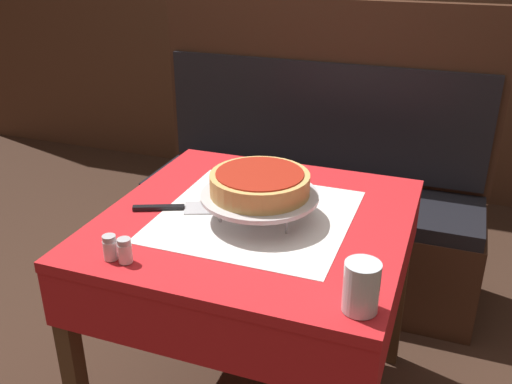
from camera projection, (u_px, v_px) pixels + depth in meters
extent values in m
cube|color=red|center=(256.00, 220.00, 1.66)|extent=(0.87, 0.87, 0.03)
cube|color=white|center=(256.00, 215.00, 1.65)|extent=(0.54, 0.54, 0.00)
cube|color=red|center=(256.00, 249.00, 1.70)|extent=(0.86, 0.86, 0.16)
cube|color=#4C331E|center=(74.00, 375.00, 1.60)|extent=(0.05, 0.05, 0.70)
cube|color=#4C331E|center=(197.00, 243.00, 2.28)|extent=(0.05, 0.05, 0.70)
cube|color=#4C331E|center=(400.00, 281.00, 2.03)|extent=(0.05, 0.05, 0.70)
cube|color=#1E6B33|center=(301.00, 89.00, 3.02)|extent=(0.63, 0.63, 0.03)
cube|color=white|center=(301.00, 86.00, 3.01)|extent=(0.39, 0.39, 0.00)
cube|color=#1E6B33|center=(301.00, 107.00, 3.06)|extent=(0.63, 0.63, 0.17)
cube|color=#4C331E|center=(233.00, 165.00, 3.02)|extent=(0.05, 0.05, 0.71)
cube|color=#4C331E|center=(337.00, 180.00, 2.84)|extent=(0.05, 0.05, 0.71)
cube|color=#4C331E|center=(268.00, 133.00, 3.50)|extent=(0.05, 0.05, 0.71)
cube|color=#4C331E|center=(359.00, 144.00, 3.32)|extent=(0.05, 0.05, 0.71)
cube|color=#3D2316|center=(307.00, 242.00, 2.57)|extent=(1.46, 0.45, 0.42)
cube|color=black|center=(309.00, 194.00, 2.47)|extent=(1.43, 0.44, 0.06)
cube|color=#3D2316|center=(325.00, 90.00, 2.47)|extent=(1.46, 0.06, 0.76)
cube|color=black|center=(321.00, 119.00, 2.48)|extent=(1.40, 0.02, 0.49)
cylinder|color=#ADADB2|center=(272.00, 193.00, 1.72)|extent=(0.01, 0.01, 0.06)
cylinder|color=#ADADB2|center=(220.00, 212.00, 1.60)|extent=(0.01, 0.01, 0.06)
cylinder|color=#ADADB2|center=(287.00, 223.00, 1.54)|extent=(0.01, 0.01, 0.06)
cylinder|color=#ADADB2|center=(260.00, 200.00, 1.61)|extent=(0.23, 0.23, 0.01)
cylinder|color=silver|center=(260.00, 198.00, 1.61)|extent=(0.32, 0.32, 0.01)
cylinder|color=silver|center=(260.00, 195.00, 1.60)|extent=(0.34, 0.34, 0.01)
cylinder|color=tan|center=(260.00, 184.00, 1.59)|extent=(0.28, 0.28, 0.06)
cylinder|color=#A82314|center=(260.00, 174.00, 1.58)|extent=(0.25, 0.25, 0.01)
cube|color=#BCBCC1|center=(201.00, 208.00, 1.69)|extent=(0.12, 0.11, 0.00)
cube|color=black|center=(159.00, 208.00, 1.68)|extent=(0.15, 0.08, 0.01)
cylinder|color=silver|center=(361.00, 287.00, 1.22)|extent=(0.08, 0.08, 0.12)
cylinder|color=silver|center=(110.00, 250.00, 1.42)|extent=(0.04, 0.04, 0.05)
cylinder|color=#B7B7BC|center=(109.00, 238.00, 1.41)|extent=(0.03, 0.03, 0.01)
cylinder|color=silver|center=(125.00, 253.00, 1.41)|extent=(0.04, 0.04, 0.05)
cylinder|color=#B7B7BC|center=(124.00, 241.00, 1.40)|extent=(0.03, 0.03, 0.01)
cube|color=black|center=(294.00, 82.00, 3.02)|extent=(0.12, 0.12, 0.03)
cylinder|color=black|center=(294.00, 69.00, 2.99)|extent=(0.01, 0.01, 0.12)
cylinder|color=#99194C|center=(296.00, 70.00, 3.02)|extent=(0.04, 0.04, 0.09)
cylinder|color=white|center=(292.00, 73.00, 2.96)|extent=(0.04, 0.04, 0.09)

